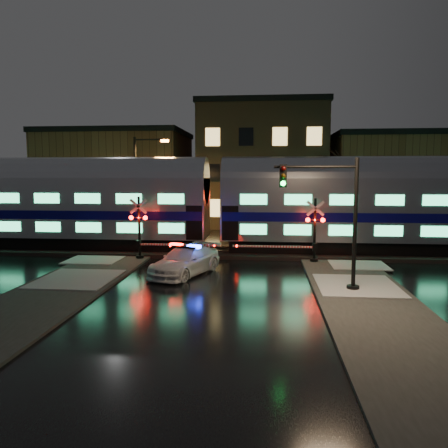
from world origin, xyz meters
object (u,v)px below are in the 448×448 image
(crossing_signal_left, at_px, (145,234))
(police_car, at_px, (185,261))
(traffic_light, at_px, (334,222))
(streetlight, at_px, (139,182))
(crossing_signal_right, at_px, (308,237))

(crossing_signal_left, bearing_deg, police_car, -48.30)
(crossing_signal_left, distance_m, traffic_light, 11.70)
(crossing_signal_left, distance_m, streetlight, 7.65)
(police_car, distance_m, crossing_signal_left, 4.61)
(crossing_signal_right, xyz_separation_m, crossing_signal_left, (-9.47, 0.00, 0.02))
(crossing_signal_right, bearing_deg, crossing_signal_left, 179.99)
(police_car, relative_size, crossing_signal_right, 0.99)
(traffic_light, xyz_separation_m, streetlight, (-12.19, 12.70, 1.42))
(crossing_signal_right, xyz_separation_m, traffic_light, (0.47, -6.00, 1.54))
(crossing_signal_right, height_order, crossing_signal_left, crossing_signal_left)
(streetlight, bearing_deg, crossing_signal_right, -29.76)
(crossing_signal_left, xyz_separation_m, streetlight, (-2.25, 6.70, 2.93))
(traffic_light, distance_m, streetlight, 17.66)
(crossing_signal_right, distance_m, traffic_light, 6.21)
(crossing_signal_right, relative_size, streetlight, 0.68)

